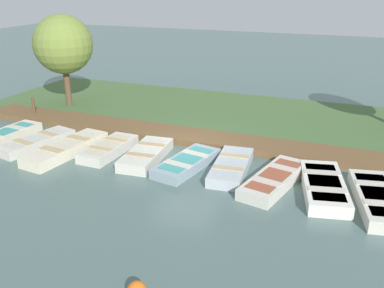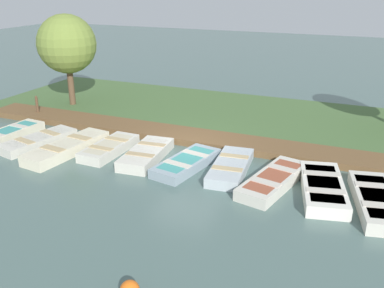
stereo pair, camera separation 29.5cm
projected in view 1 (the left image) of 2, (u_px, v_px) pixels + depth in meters
name	position (u px, v px, depth m)	size (l,w,h in m)	color
ground_plane	(185.00, 153.00, 16.21)	(80.00, 80.00, 0.00)	#4C6660
shore_bank	(225.00, 115.00, 20.52)	(8.00, 24.00, 0.12)	#476638
dock_walkway	(198.00, 138.00, 17.36)	(1.58, 20.92, 0.26)	brown
rowboat_0	(5.00, 135.00, 17.52)	(3.20, 1.28, 0.36)	beige
rowboat_1	(36.00, 142.00, 16.78)	(3.22, 1.71, 0.37)	beige
rowboat_2	(66.00, 149.00, 16.01)	(3.69, 1.49, 0.44)	beige
rowboat_3	(109.00, 148.00, 16.09)	(2.71, 1.10, 0.39)	beige
rowboat_4	(146.00, 154.00, 15.51)	(2.91, 1.36, 0.41)	beige
rowboat_5	(187.00, 163.00, 14.88)	(3.07, 1.63, 0.35)	#8C9EA8
rowboat_6	(231.00, 167.00, 14.54)	(3.04, 1.38, 0.39)	#B2BCC1
rowboat_7	(275.00, 179.00, 13.61)	(3.41, 1.76, 0.39)	beige
rowboat_8	(324.00, 186.00, 13.12)	(3.38, 1.88, 0.41)	silver
rowboat_9	(377.00, 199.00, 12.37)	(3.44, 1.76, 0.41)	beige
mooring_post_near	(34.00, 107.00, 20.08)	(0.13, 0.13, 1.04)	brown
park_tree_far_left	(63.00, 45.00, 20.87)	(2.88, 2.88, 4.62)	brown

